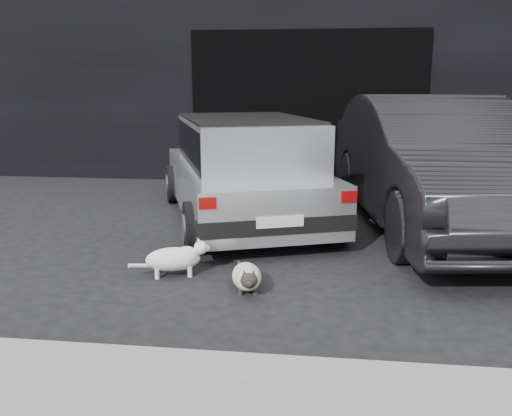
# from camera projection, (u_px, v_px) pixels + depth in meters

# --- Properties ---
(ground) EXTENTS (80.00, 80.00, 0.00)m
(ground) POSITION_uv_depth(u_px,v_px,m) (200.00, 247.00, 5.85)
(ground) COLOR black
(ground) RESTS_ON ground
(building_facade) EXTENTS (34.00, 4.00, 5.00)m
(building_facade) POSITION_uv_depth(u_px,v_px,m) (312.00, 44.00, 10.96)
(building_facade) COLOR black
(building_facade) RESTS_ON ground
(garage_opening) EXTENTS (4.00, 0.10, 2.60)m
(garage_opening) POSITION_uv_depth(u_px,v_px,m) (307.00, 108.00, 9.29)
(garage_opening) COLOR black
(garage_opening) RESTS_ON ground
(curb) EXTENTS (18.00, 0.25, 0.12)m
(curb) POSITION_uv_depth(u_px,v_px,m) (268.00, 373.00, 3.20)
(curb) COLOR gray
(curb) RESTS_ON ground
(silver_hatchback) EXTENTS (2.74, 3.93, 1.33)m
(silver_hatchback) POSITION_uv_depth(u_px,v_px,m) (244.00, 165.00, 6.79)
(silver_hatchback) COLOR silver
(silver_hatchback) RESTS_ON ground
(second_car) EXTENTS (2.31, 5.01, 1.59)m
(second_car) POSITION_uv_depth(u_px,v_px,m) (435.00, 162.00, 6.54)
(second_car) COLOR black
(second_car) RESTS_ON ground
(cat_siamese) EXTENTS (0.35, 0.73, 0.26)m
(cat_siamese) POSITION_uv_depth(u_px,v_px,m) (247.00, 277.00, 4.62)
(cat_siamese) COLOR beige
(cat_siamese) RESTS_ON ground
(cat_white) EXTENTS (0.71, 0.38, 0.35)m
(cat_white) POSITION_uv_depth(u_px,v_px,m) (177.00, 258.00, 4.96)
(cat_white) COLOR white
(cat_white) RESTS_ON ground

